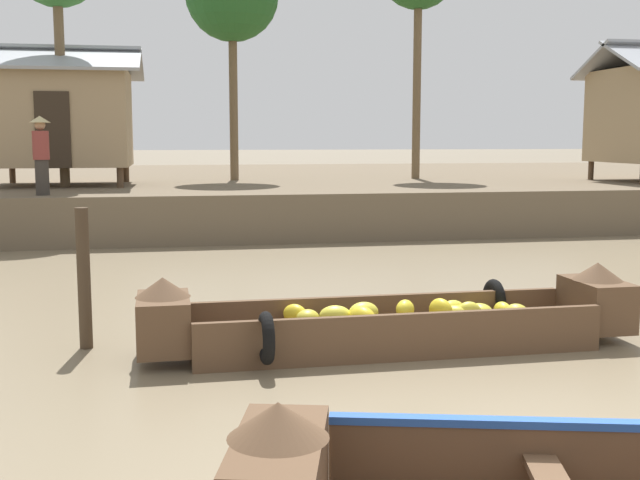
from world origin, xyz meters
TOP-DOWN VIEW (x-y plane):
  - ground_plane at (0.00, 10.00)m, footprint 300.00×300.00m
  - riverbank_strip at (0.00, 22.31)m, footprint 160.00×20.00m
  - banana_boat at (-0.41, 3.73)m, footprint 5.40×1.77m
  - stilt_house_mid_left at (-5.46, 16.78)m, footprint 4.09×3.55m
  - vendor_person at (-5.42, 13.10)m, footprint 0.44×0.44m
  - mooring_post at (-3.68, 4.37)m, footprint 0.14×0.14m

SIDE VIEW (x-z plane):
  - ground_plane at x=0.00m, z-range 0.00..0.00m
  - banana_boat at x=-0.41m, z-range -0.14..0.73m
  - riverbank_strip at x=0.00m, z-range 0.00..1.07m
  - mooring_post at x=-3.68m, z-range 0.00..1.53m
  - vendor_person at x=-5.42m, z-range 1.17..2.83m
  - stilt_house_mid_left at x=-5.46m, z-range 1.09..4.61m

